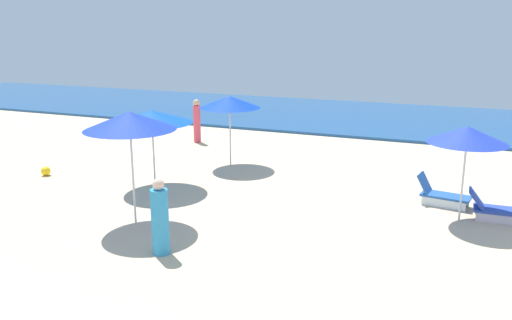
% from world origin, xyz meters
% --- Properties ---
extents(ocean, '(60.00, 10.09, 0.12)m').
position_xyz_m(ocean, '(0.00, 24.96, 0.06)').
color(ocean, '#1C4D87').
rests_on(ocean, ground_plane).
extents(umbrella_1, '(1.87, 1.87, 2.35)m').
position_xyz_m(umbrella_1, '(4.36, 11.44, 2.15)').
color(umbrella_1, silver).
rests_on(umbrella_1, ground_plane).
extents(lounge_chair_1_0, '(1.33, 0.66, 0.73)m').
position_xyz_m(lounge_chair_1_0, '(5.14, 11.85, 0.27)').
color(lounge_chair_1_0, silver).
rests_on(lounge_chair_1_0, ground_plane).
extents(lounge_chair_1_1, '(1.43, 0.76, 0.80)m').
position_xyz_m(lounge_chair_1_1, '(3.87, 12.48, 0.28)').
color(lounge_chair_1_1, silver).
rests_on(lounge_chair_1_1, ground_plane).
extents(umbrella_2, '(2.15, 2.15, 2.73)m').
position_xyz_m(umbrella_2, '(-2.89, 8.31, 2.51)').
color(umbrella_2, silver).
rests_on(umbrella_2, ground_plane).
extents(umbrella_3, '(2.35, 2.35, 2.28)m').
position_xyz_m(umbrella_3, '(-4.06, 10.98, 2.10)').
color(umbrella_3, silver).
rests_on(umbrella_3, ground_plane).
extents(umbrella_4, '(2.03, 2.03, 2.37)m').
position_xyz_m(umbrella_4, '(-3.01, 14.01, 2.17)').
color(umbrella_4, silver).
rests_on(umbrella_4, ground_plane).
extents(beachgoer_4, '(0.42, 0.42, 1.64)m').
position_xyz_m(beachgoer_4, '(-1.36, 7.03, 0.76)').
color(beachgoer_4, '#2F8EC6').
rests_on(beachgoer_4, ground_plane).
extents(beachgoer_7, '(0.40, 0.40, 1.75)m').
position_xyz_m(beachgoer_7, '(-5.81, 16.83, 0.86)').
color(beachgoer_7, '#E54A5E').
rests_on(beachgoer_7, ground_plane).
extents(beach_ball_0, '(0.30, 0.30, 0.30)m').
position_xyz_m(beach_ball_0, '(-7.92, 10.68, 0.15)').
color(beach_ball_0, yellow).
rests_on(beach_ball_0, ground_plane).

